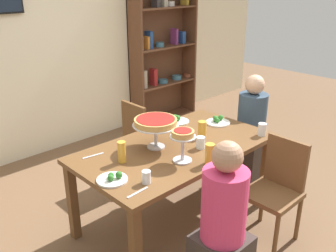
# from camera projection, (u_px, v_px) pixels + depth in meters

# --- Properties ---
(ground_plane) EXTENTS (12.00, 12.00, 0.00)m
(ground_plane) POSITION_uv_depth(u_px,v_px,m) (175.00, 218.00, 3.43)
(ground_plane) COLOR brown
(rear_partition) EXTENTS (8.00, 0.12, 2.80)m
(rear_partition) POSITION_uv_depth(u_px,v_px,m) (45.00, 38.00, 4.37)
(rear_partition) COLOR beige
(rear_partition) RESTS_ON ground_plane
(dining_table) EXTENTS (1.71, 0.94, 0.74)m
(dining_table) POSITION_uv_depth(u_px,v_px,m) (176.00, 155.00, 3.18)
(dining_table) COLOR brown
(dining_table) RESTS_ON ground_plane
(bookshelf) EXTENTS (1.13, 0.30, 2.21)m
(bookshelf) POSITION_uv_depth(u_px,v_px,m) (161.00, 46.00, 5.45)
(bookshelf) COLOR brown
(bookshelf) RESTS_ON ground_plane
(diner_near_left) EXTENTS (0.34, 0.34, 1.15)m
(diner_near_left) POSITION_uv_depth(u_px,v_px,m) (222.00, 232.00, 2.48)
(diner_near_left) COLOR #382D28
(diner_near_left) RESTS_ON ground_plane
(diner_head_east) EXTENTS (0.34, 0.34, 1.15)m
(diner_head_east) POSITION_uv_depth(u_px,v_px,m) (250.00, 135.00, 3.98)
(diner_head_east) COLOR #382D28
(diner_head_east) RESTS_ON ground_plane
(chair_near_right) EXTENTS (0.40, 0.40, 0.87)m
(chair_near_right) POSITION_uv_depth(u_px,v_px,m) (277.00, 186.00, 3.03)
(chair_near_right) COLOR brown
(chair_near_right) RESTS_ON ground_plane
(chair_far_right) EXTENTS (0.40, 0.40, 0.87)m
(chair_far_right) POSITION_uv_depth(u_px,v_px,m) (143.00, 136.00, 3.98)
(chair_far_right) COLOR brown
(chair_far_right) RESTS_ON ground_plane
(deep_dish_pizza_stand) EXTENTS (0.38, 0.38, 0.26)m
(deep_dish_pizza_stand) POSITION_uv_depth(u_px,v_px,m) (156.00, 123.00, 3.04)
(deep_dish_pizza_stand) COLOR silver
(deep_dish_pizza_stand) RESTS_ON dining_table
(personal_pizza_stand) EXTENTS (0.20, 0.20, 0.26)m
(personal_pizza_stand) POSITION_uv_depth(u_px,v_px,m) (183.00, 138.00, 2.82)
(personal_pizza_stand) COLOR silver
(personal_pizza_stand) RESTS_ON dining_table
(salad_plate_near_diner) EXTENTS (0.22, 0.22, 0.07)m
(salad_plate_near_diner) POSITION_uv_depth(u_px,v_px,m) (177.00, 120.00, 3.65)
(salad_plate_near_diner) COLOR white
(salad_plate_near_diner) RESTS_ON dining_table
(salad_plate_far_diner) EXTENTS (0.22, 0.22, 0.07)m
(salad_plate_far_diner) POSITION_uv_depth(u_px,v_px,m) (113.00, 178.00, 2.61)
(salad_plate_far_diner) COLOR white
(salad_plate_far_diner) RESTS_ON dining_table
(salad_plate_spare) EXTENTS (0.24, 0.24, 0.07)m
(salad_plate_spare) POSITION_uv_depth(u_px,v_px,m) (218.00, 121.00, 3.63)
(salad_plate_spare) COLOR white
(salad_plate_spare) RESTS_ON dining_table
(beer_glass_amber_tall) EXTENTS (0.07, 0.07, 0.16)m
(beer_glass_amber_tall) POSITION_uv_depth(u_px,v_px,m) (210.00, 154.00, 2.82)
(beer_glass_amber_tall) COLOR gold
(beer_glass_amber_tall) RESTS_ON dining_table
(beer_glass_amber_short) EXTENTS (0.06, 0.06, 0.17)m
(beer_glass_amber_short) POSITION_uv_depth(u_px,v_px,m) (122.00, 152.00, 2.84)
(beer_glass_amber_short) COLOR gold
(beer_glass_amber_short) RESTS_ON dining_table
(beer_glass_amber_spare) EXTENTS (0.08, 0.08, 0.15)m
(beer_glass_amber_spare) POSITION_uv_depth(u_px,v_px,m) (202.00, 129.00, 3.29)
(beer_glass_amber_spare) COLOR gold
(beer_glass_amber_spare) RESTS_ON dining_table
(water_glass_clear_near) EXTENTS (0.07, 0.07, 0.10)m
(water_glass_clear_near) POSITION_uv_depth(u_px,v_px,m) (200.00, 143.00, 3.08)
(water_glass_clear_near) COLOR white
(water_glass_clear_near) RESTS_ON dining_table
(water_glass_clear_far) EXTENTS (0.06, 0.06, 0.09)m
(water_glass_clear_far) POSITION_uv_depth(u_px,v_px,m) (146.00, 177.00, 2.56)
(water_glass_clear_far) COLOR white
(water_glass_clear_far) RESTS_ON dining_table
(water_glass_clear_spare) EXTENTS (0.08, 0.08, 0.11)m
(water_glass_clear_spare) POSITION_uv_depth(u_px,v_px,m) (262.00, 129.00, 3.33)
(water_glass_clear_spare) COLOR white
(water_glass_clear_spare) RESTS_ON dining_table
(cutlery_fork_near) EXTENTS (0.18, 0.04, 0.00)m
(cutlery_fork_near) POSITION_uv_depth(u_px,v_px,m) (93.00, 156.00, 2.97)
(cutlery_fork_near) COLOR silver
(cutlery_fork_near) RESTS_ON dining_table
(cutlery_knife_near) EXTENTS (0.18, 0.03, 0.00)m
(cutlery_knife_near) POSITION_uv_depth(u_px,v_px,m) (138.00, 192.00, 2.46)
(cutlery_knife_near) COLOR silver
(cutlery_knife_near) RESTS_ON dining_table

